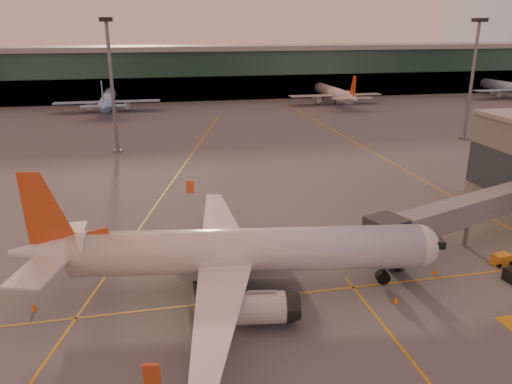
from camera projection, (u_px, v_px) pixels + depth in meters
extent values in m
plane|color=#4C4F54|center=(321.00, 322.00, 42.87)|extent=(600.00, 600.00, 0.00)
cube|color=orange|center=(304.00, 293.00, 47.50)|extent=(80.00, 0.25, 0.01)
cube|color=orange|center=(174.00, 179.00, 82.60)|extent=(31.30, 115.98, 0.01)
cube|color=orange|center=(345.00, 137.00, 113.71)|extent=(0.25, 160.00, 0.01)
cube|color=orange|center=(422.00, 374.00, 36.45)|extent=(0.25, 30.00, 0.01)
cube|color=#19382D|center=(186.00, 74.00, 171.95)|extent=(400.00, 18.00, 16.00)
cube|color=gray|center=(185.00, 48.00, 169.15)|extent=(400.00, 20.00, 1.60)
cube|color=black|center=(189.00, 89.00, 165.35)|extent=(400.00, 1.00, 8.00)
cylinder|color=slate|center=(112.00, 89.00, 96.10)|extent=(0.70, 0.70, 25.00)
cube|color=black|center=(106.00, 19.00, 92.06)|extent=(2.40, 2.40, 0.80)
cube|color=slate|center=(118.00, 151.00, 100.00)|extent=(1.60, 1.60, 0.50)
cylinder|color=slate|center=(471.00, 82.00, 107.27)|extent=(0.70, 0.70, 25.00)
cube|color=black|center=(480.00, 20.00, 103.23)|extent=(2.40, 2.40, 0.80)
cube|color=slate|center=(464.00, 138.00, 111.17)|extent=(1.60, 1.60, 0.50)
cylinder|color=silver|center=(248.00, 250.00, 46.77)|extent=(32.79, 8.96, 4.18)
sphere|color=silver|center=(418.00, 246.00, 47.72)|extent=(4.09, 4.09, 4.09)
cube|color=black|center=(431.00, 240.00, 47.62)|extent=(2.26, 2.96, 0.73)
cone|color=silver|center=(49.00, 252.00, 45.60)|extent=(7.65, 4.98, 3.97)
cube|color=silver|center=(40.00, 269.00, 42.21)|extent=(5.15, 7.43, 0.21)
cylinder|color=silver|center=(262.00, 308.00, 41.54)|extent=(4.72, 3.33, 2.71)
cylinder|color=black|center=(224.00, 296.00, 45.09)|extent=(2.08, 1.72, 1.88)
cylinder|color=black|center=(224.00, 291.00, 44.91)|extent=(0.38, 0.38, 1.15)
cube|color=silver|center=(65.00, 236.00, 48.97)|extent=(3.44, 6.78, 0.21)
cylinder|color=silver|center=(253.00, 244.00, 53.55)|extent=(4.72, 3.33, 2.71)
cylinder|color=black|center=(224.00, 269.00, 50.22)|extent=(2.08, 1.72, 1.88)
cylinder|color=black|center=(224.00, 263.00, 50.04)|extent=(0.38, 0.38, 1.15)
cube|color=slate|center=(236.00, 264.00, 47.13)|extent=(10.70, 4.84, 1.67)
cylinder|color=black|center=(383.00, 277.00, 48.56)|extent=(1.42, 1.02, 1.32)
cube|color=slate|center=(469.00, 209.00, 56.23)|extent=(26.20, 11.68, 2.70)
cube|color=#2D3035|center=(386.00, 232.00, 50.10)|extent=(4.36, 4.36, 3.00)
cube|color=#2D3035|center=(393.00, 256.00, 52.27)|extent=(1.60, 2.40, 2.40)
cylinder|color=black|center=(397.00, 268.00, 51.51)|extent=(0.80, 0.40, 0.80)
cylinder|color=black|center=(387.00, 259.00, 53.55)|extent=(0.80, 0.40, 0.80)
cylinder|color=slate|center=(466.00, 233.00, 57.15)|extent=(0.50, 0.50, 3.18)
cube|color=#BF421B|center=(212.00, 268.00, 50.82)|extent=(3.23, 2.43, 1.51)
cube|color=silver|center=(209.00, 247.00, 50.00)|extent=(5.84, 2.55, 2.81)
cylinder|color=black|center=(196.00, 278.00, 49.43)|extent=(0.91, 0.36, 0.90)
cylinder|color=black|center=(232.00, 274.00, 50.17)|extent=(0.91, 0.36, 0.90)
cube|color=orange|center=(501.00, 259.00, 52.98)|extent=(2.13, 1.51, 1.17)
cylinder|color=black|center=(499.00, 265.00, 52.38)|extent=(0.52, 0.33, 0.49)
cylinder|color=black|center=(510.00, 263.00, 52.95)|extent=(0.52, 0.33, 0.49)
cone|color=orange|center=(435.00, 271.00, 51.04)|extent=(0.46, 0.46, 0.59)
cube|color=orange|center=(435.00, 274.00, 51.13)|extent=(0.40, 0.40, 0.03)
cone|color=orange|center=(34.00, 307.00, 44.56)|extent=(0.49, 0.49, 0.63)
cube|color=orange|center=(34.00, 310.00, 44.65)|extent=(0.43, 0.43, 0.03)
cone|color=orange|center=(214.00, 220.00, 64.41)|extent=(0.50, 0.50, 0.63)
cube|color=orange|center=(214.00, 222.00, 64.50)|extent=(0.43, 0.43, 0.03)
cone|color=orange|center=(396.00, 299.00, 45.77)|extent=(0.50, 0.50, 0.64)
cube|color=orange|center=(396.00, 302.00, 45.86)|extent=(0.43, 0.43, 0.03)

